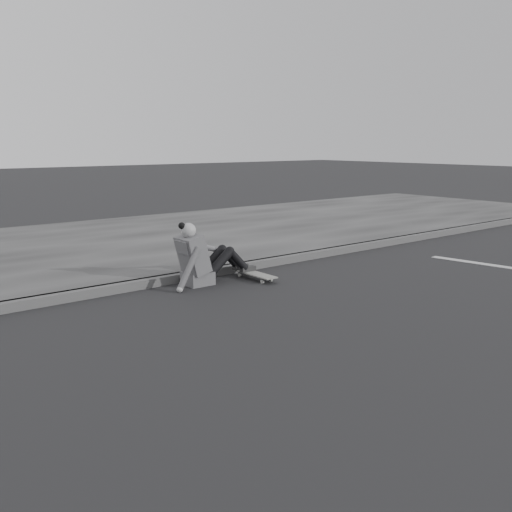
% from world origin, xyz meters
% --- Properties ---
extents(ground, '(80.00, 80.00, 0.00)m').
position_xyz_m(ground, '(0.00, 0.00, 0.00)').
color(ground, black).
rests_on(ground, ground).
extents(curb, '(24.00, 0.16, 0.12)m').
position_xyz_m(curb, '(0.00, 2.58, 0.06)').
color(curb, '#434343').
rests_on(curb, ground).
extents(sidewalk, '(24.00, 6.00, 0.12)m').
position_xyz_m(sidewalk, '(0.00, 5.60, 0.06)').
color(sidewalk, '#343434').
rests_on(sidewalk, ground).
extents(skateboard, '(0.20, 0.78, 0.09)m').
position_xyz_m(skateboard, '(0.33, 2.03, 0.07)').
color(skateboard, '#979792').
rests_on(skateboard, ground).
extents(seated_woman, '(1.38, 0.46, 0.88)m').
position_xyz_m(seated_woman, '(-0.41, 2.28, 0.36)').
color(seated_woman, '#4D4D50').
rests_on(seated_woman, ground).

